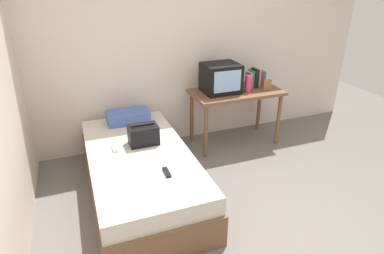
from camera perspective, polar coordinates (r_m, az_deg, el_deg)
name	(u,v)px	position (r m, az deg, el deg)	size (l,w,h in m)	color
ground_plane	(261,226)	(3.15, 12.08, -16.58)	(8.00, 8.00, 0.00)	slate
wall_back	(186,43)	(4.24, -1.08, 14.60)	(5.20, 0.10, 2.60)	beige
bed	(140,173)	(3.39, -9.06, -7.95)	(1.00, 2.00, 0.48)	brown
desk	(236,98)	(4.24, 7.72, 5.15)	(1.16, 0.60, 0.74)	brown
tv	(221,78)	(4.09, 5.06, 8.57)	(0.44, 0.39, 0.36)	black
water_bottle	(248,84)	(4.14, 9.85, 7.46)	(0.08, 0.08, 0.22)	#E53372
book_row	(255,78)	(4.38, 11.07, 8.39)	(0.22, 0.16, 0.24)	gray
picture_frame	(267,85)	(4.29, 13.08, 7.25)	(0.11, 0.02, 0.14)	olive
pillow	(128,117)	(3.93, -11.17, 1.82)	(0.49, 0.28, 0.13)	#4766AD
handbag	(143,135)	(3.37, -8.55, -1.36)	(0.30, 0.20, 0.22)	black
magazine	(134,168)	(3.01, -10.15, -7.08)	(0.21, 0.29, 0.01)	white
remote_dark	(167,172)	(2.90, -4.48, -7.95)	(0.04, 0.16, 0.02)	black
remote_silver	(115,149)	(3.35, -13.45, -3.73)	(0.04, 0.14, 0.02)	#B7B7BC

